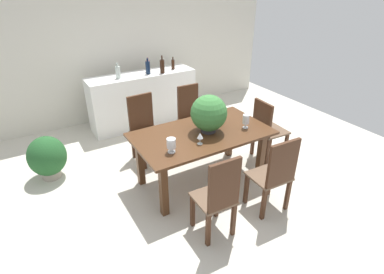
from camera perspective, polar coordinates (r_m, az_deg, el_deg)
ground_plane at (r=4.58m, az=0.28°, el=-6.61°), size 7.04×7.04×0.00m
back_wall at (r=6.28m, az=-12.46°, el=15.43°), size 6.40×0.10×2.60m
dining_table at (r=4.09m, az=1.80°, el=-0.57°), size 1.80×1.02×0.76m
chair_near_left at (r=3.27m, az=4.97°, el=-10.78°), size 0.41×0.43×1.03m
chair_foot_end at (r=4.81m, az=13.63°, el=1.70°), size 0.46×0.44×0.97m
chair_far_left at (r=4.76m, az=-8.82°, el=2.17°), size 0.46×0.48×1.02m
chair_far_right at (r=5.07m, az=-0.26°, el=4.26°), size 0.41×0.42×1.04m
chair_near_right at (r=3.72m, az=15.24°, el=-6.46°), size 0.47×0.42×1.01m
flower_centerpiece at (r=3.96m, az=3.14°, el=4.39°), size 0.47×0.47×0.50m
crystal_vase_left at (r=4.17m, az=9.98°, el=3.16°), size 0.09×0.09×0.19m
crystal_vase_center_near at (r=3.55m, az=-3.87°, el=-1.29°), size 0.11×0.11×0.18m
crystal_vase_right at (r=4.35m, az=5.55°, el=4.26°), size 0.08×0.08×0.18m
wine_glass at (r=3.72m, az=1.51°, el=0.17°), size 0.07×0.07×0.15m
kitchen_counter at (r=5.93m, az=-9.03°, el=6.88°), size 1.99×0.53×0.99m
wine_bottle_tall at (r=5.87m, az=-8.17°, el=12.91°), size 0.08×0.08×0.26m
wine_bottle_green at (r=5.74m, az=-5.54°, el=12.94°), size 0.08×0.08×0.32m
wine_bottle_amber at (r=5.99m, az=-3.55°, el=13.31°), size 0.06×0.06×0.23m
wine_bottle_dark at (r=5.56m, az=-13.58°, el=11.62°), size 0.08×0.08×0.27m
wine_bottle_clear at (r=5.72m, az=-8.19°, el=12.64°), size 0.08×0.08×0.28m
potted_plant_floor at (r=4.77m, az=-25.26°, el=-3.38°), size 0.52×0.52×0.64m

